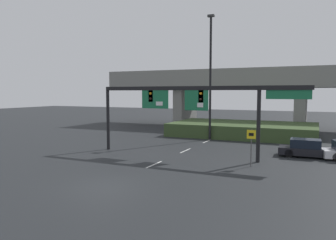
# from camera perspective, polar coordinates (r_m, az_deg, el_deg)

# --- Properties ---
(ground_plane) EXTENTS (160.00, 160.00, 0.00)m
(ground_plane) POSITION_cam_1_polar(r_m,az_deg,el_deg) (18.49, -10.96, -11.26)
(ground_plane) COLOR black
(lane_markings) EXTENTS (0.14, 20.56, 0.01)m
(lane_markings) POSITION_cam_1_polar(r_m,az_deg,el_deg) (31.61, 5.08, -4.45)
(lane_markings) COLOR silver
(lane_markings) RESTS_ON ground
(signal_gantry) EXTENTS (16.86, 0.44, 5.58)m
(signal_gantry) POSITION_cam_1_polar(r_m,az_deg,el_deg) (25.85, 3.74, 3.64)
(signal_gantry) COLOR black
(signal_gantry) RESTS_ON ground
(speed_limit_sign) EXTENTS (0.60, 0.11, 2.59)m
(speed_limit_sign) POSITION_cam_1_polar(r_m,az_deg,el_deg) (23.09, 14.28, -3.81)
(speed_limit_sign) COLOR #4C4C4C
(speed_limit_sign) RESTS_ON ground
(highway_light_pole_near) EXTENTS (0.70, 0.36, 13.20)m
(highway_light_pole_near) POSITION_cam_1_polar(r_m,az_deg,el_deg) (35.33, 7.39, 7.85)
(highway_light_pole_near) COLOR black
(highway_light_pole_near) RESTS_ON ground
(overpass_bridge) EXTENTS (39.34, 8.23, 8.31)m
(overpass_bridge) POSITION_cam_1_polar(r_m,az_deg,el_deg) (48.55, 12.29, 5.81)
(overpass_bridge) COLOR gray
(overpass_bridge) RESTS_ON ground
(grass_embankment) EXTENTS (16.28, 9.17, 1.49)m
(grass_embankment) POSITION_cam_1_polar(r_m,az_deg,el_deg) (39.52, 12.90, -1.60)
(grass_embankment) COLOR #384C28
(grass_embankment) RESTS_ON ground
(parked_sedan_near_right) EXTENTS (4.38, 1.89, 1.40)m
(parked_sedan_near_right) POSITION_cam_1_polar(r_m,az_deg,el_deg) (28.23, 23.03, -4.62)
(parked_sedan_near_right) COLOR black
(parked_sedan_near_right) RESTS_ON ground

